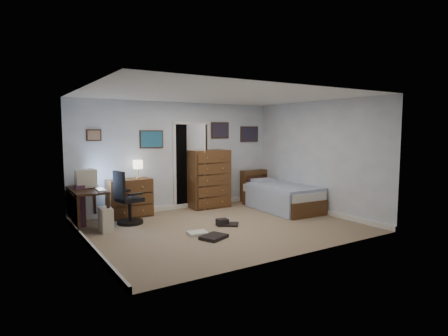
{
  "coord_description": "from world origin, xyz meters",
  "views": [
    {
      "loc": [
        -3.74,
        -5.98,
        1.85
      ],
      "look_at": [
        0.21,
        0.3,
        1.1
      ],
      "focal_mm": 30.0,
      "sensor_mm": 36.0,
      "label": 1
    }
  ],
  "objects_px": {
    "low_dresser": "(130,198)",
    "bed": "(281,197)",
    "office_chair": "(127,204)",
    "tall_dresser": "(209,179)",
    "computer_desk": "(82,198)"
  },
  "relations": [
    {
      "from": "tall_dresser",
      "to": "low_dresser",
      "type": "bearing_deg",
      "value": -178.06
    },
    {
      "from": "computer_desk",
      "to": "office_chair",
      "type": "distance_m",
      "value": 0.84
    },
    {
      "from": "low_dresser",
      "to": "office_chair",
      "type": "bearing_deg",
      "value": -113.88
    },
    {
      "from": "office_chair",
      "to": "bed",
      "type": "bearing_deg",
      "value": -19.92
    },
    {
      "from": "bed",
      "to": "computer_desk",
      "type": "bearing_deg",
      "value": 172.0
    },
    {
      "from": "office_chair",
      "to": "bed",
      "type": "distance_m",
      "value": 3.53
    },
    {
      "from": "office_chair",
      "to": "low_dresser",
      "type": "xyz_separation_m",
      "value": [
        0.25,
        0.59,
        -0.0
      ]
    },
    {
      "from": "office_chair",
      "to": "bed",
      "type": "height_order",
      "value": "office_chair"
    },
    {
      "from": "computer_desk",
      "to": "low_dresser",
      "type": "height_order",
      "value": "low_dresser"
    },
    {
      "from": "computer_desk",
      "to": "office_chair",
      "type": "relative_size",
      "value": 1.22
    },
    {
      "from": "office_chair",
      "to": "tall_dresser",
      "type": "xyz_separation_m",
      "value": [
        2.18,
        0.57,
        0.28
      ]
    },
    {
      "from": "tall_dresser",
      "to": "office_chair",
      "type": "bearing_deg",
      "value": -162.73
    },
    {
      "from": "computer_desk",
      "to": "office_chair",
      "type": "xyz_separation_m",
      "value": [
        0.79,
        -0.23,
        -0.16
      ]
    },
    {
      "from": "computer_desk",
      "to": "office_chair",
      "type": "height_order",
      "value": "office_chair"
    },
    {
      "from": "low_dresser",
      "to": "bed",
      "type": "xyz_separation_m",
      "value": [
        3.24,
        -1.17,
        -0.1
      ]
    }
  ]
}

